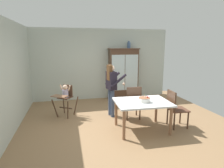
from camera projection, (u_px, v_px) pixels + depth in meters
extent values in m
plane|color=#93704C|center=(119.00, 123.00, 5.19)|extent=(6.24, 6.24, 0.00)
cube|color=beige|center=(101.00, 64.00, 7.43)|extent=(5.32, 0.06, 2.70)
cube|color=beige|center=(8.00, 78.00, 4.33)|extent=(0.06, 5.32, 2.70)
cube|color=#4C3323|center=(123.00, 74.00, 7.44)|extent=(1.11, 0.42, 1.93)
cube|color=#4C3323|center=(124.00, 49.00, 7.25)|extent=(1.17, 0.48, 0.04)
cube|color=silver|center=(118.00, 73.00, 7.16)|extent=(0.50, 0.01, 1.35)
cube|color=silver|center=(132.00, 72.00, 7.28)|extent=(0.50, 0.01, 1.35)
cube|color=#4C3323|center=(123.00, 72.00, 7.42)|extent=(1.03, 0.36, 0.02)
cylinder|color=#3D567F|center=(129.00, 45.00, 7.26)|extent=(0.13, 0.13, 0.22)
cylinder|color=#3D567F|center=(129.00, 42.00, 7.24)|extent=(0.07, 0.07, 0.05)
cylinder|color=#4C3323|center=(55.00, 108.00, 5.54)|extent=(0.19, 0.08, 0.56)
cylinder|color=#4C3323|center=(68.00, 110.00, 5.39)|extent=(0.08, 0.19, 0.56)
cylinder|color=#4C3323|center=(64.00, 104.00, 5.95)|extent=(0.08, 0.19, 0.56)
cylinder|color=#4C3323|center=(76.00, 106.00, 5.79)|extent=(0.19, 0.08, 0.56)
cube|color=#4C3323|center=(66.00, 108.00, 5.67)|extent=(0.37, 0.27, 0.02)
cube|color=#4C3323|center=(65.00, 97.00, 5.61)|extent=(0.47, 0.47, 0.02)
cube|color=#4C3323|center=(68.00, 90.00, 5.72)|extent=(0.27, 0.20, 0.34)
cube|color=brown|center=(59.00, 96.00, 5.34)|extent=(0.50, 0.44, 0.02)
cylinder|color=#B2ADD1|center=(65.00, 93.00, 5.60)|extent=(0.17, 0.17, 0.22)
sphere|color=beige|center=(65.00, 87.00, 5.57)|extent=(0.15, 0.15, 0.15)
cylinder|color=beige|center=(61.00, 87.00, 5.62)|extent=(0.10, 0.09, 0.17)
cylinder|color=beige|center=(69.00, 88.00, 5.52)|extent=(0.10, 0.09, 0.17)
cylinder|color=#3D4C6B|center=(113.00, 103.00, 5.58)|extent=(0.11, 0.11, 0.82)
cylinder|color=#3D4C6B|center=(110.00, 102.00, 5.73)|extent=(0.11, 0.11, 0.82)
cube|color=black|center=(111.00, 80.00, 5.52)|extent=(0.27, 0.40, 0.52)
cube|color=white|center=(115.00, 80.00, 5.56)|extent=(0.02, 0.06, 0.49)
sphere|color=beige|center=(111.00, 68.00, 5.45)|extent=(0.19, 0.19, 0.19)
cube|color=brown|center=(110.00, 73.00, 5.45)|extent=(0.14, 0.22, 0.44)
cylinder|color=black|center=(119.00, 81.00, 5.40)|extent=(0.49, 0.18, 0.37)
sphere|color=beige|center=(124.00, 84.00, 5.49)|extent=(0.08, 0.08, 0.08)
cylinder|color=black|center=(113.00, 78.00, 5.75)|extent=(0.49, 0.18, 0.37)
sphere|color=beige|center=(117.00, 82.00, 5.84)|extent=(0.08, 0.08, 0.08)
cube|color=silver|center=(142.00, 102.00, 4.65)|extent=(1.34, 1.05, 0.04)
cylinder|color=brown|center=(124.00, 125.00, 4.22)|extent=(0.07, 0.07, 0.70)
cylinder|color=brown|center=(171.00, 121.00, 4.43)|extent=(0.07, 0.07, 0.70)
cylinder|color=brown|center=(116.00, 112.00, 5.01)|extent=(0.07, 0.07, 0.70)
cylinder|color=brown|center=(156.00, 110.00, 5.22)|extent=(0.07, 0.07, 0.70)
cylinder|color=white|center=(144.00, 100.00, 4.59)|extent=(0.28, 0.28, 0.10)
cylinder|color=#935B3D|center=(144.00, 98.00, 4.58)|extent=(0.27, 0.27, 0.01)
cylinder|color=#F2E5CC|center=(144.00, 96.00, 4.57)|extent=(0.01, 0.01, 0.06)
cone|color=yellow|center=(145.00, 95.00, 4.57)|extent=(0.02, 0.02, 0.02)
sphere|color=red|center=(148.00, 97.00, 4.56)|extent=(0.04, 0.04, 0.04)
cylinder|color=#4C3323|center=(136.00, 108.00, 5.74)|extent=(0.04, 0.04, 0.45)
cylinder|color=#4C3323|center=(124.00, 109.00, 5.69)|extent=(0.04, 0.04, 0.45)
cylinder|color=#4C3323|center=(140.00, 112.00, 5.38)|extent=(0.04, 0.04, 0.45)
cylinder|color=#4C3323|center=(127.00, 113.00, 5.33)|extent=(0.04, 0.04, 0.45)
cube|color=brown|center=(132.00, 102.00, 5.49)|extent=(0.48, 0.48, 0.03)
cube|color=#4C3323|center=(134.00, 96.00, 5.24)|extent=(0.42, 0.08, 0.48)
cylinder|color=#4C3323|center=(141.00, 95.00, 5.27)|extent=(0.03, 0.03, 0.48)
cylinder|color=#4C3323|center=(127.00, 96.00, 5.22)|extent=(0.03, 0.03, 0.48)
cylinder|color=#4C3323|center=(188.00, 121.00, 4.78)|extent=(0.04, 0.04, 0.45)
cylinder|color=#4C3323|center=(180.00, 115.00, 5.14)|extent=(0.04, 0.04, 0.45)
cylinder|color=#4C3323|center=(174.00, 122.00, 4.72)|extent=(0.04, 0.04, 0.45)
cylinder|color=#4C3323|center=(167.00, 116.00, 5.08)|extent=(0.04, 0.04, 0.45)
cube|color=brown|center=(178.00, 110.00, 4.88)|extent=(0.47, 0.47, 0.03)
cube|color=#4C3323|center=(171.00, 100.00, 4.80)|extent=(0.06, 0.42, 0.48)
cylinder|color=#4C3323|center=(175.00, 103.00, 4.61)|extent=(0.03, 0.03, 0.48)
cylinder|color=#4C3323|center=(168.00, 98.00, 4.98)|extent=(0.03, 0.03, 0.48)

